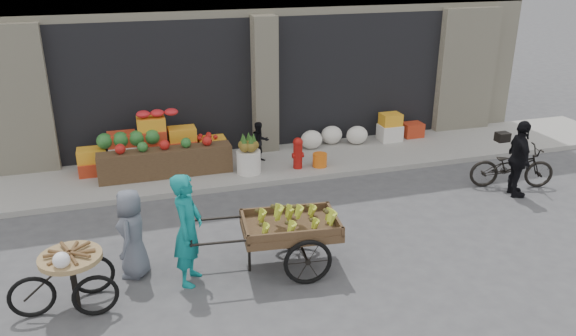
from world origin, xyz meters
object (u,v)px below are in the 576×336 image
object	(u,v)px
cyclist	(519,159)
seated_person	(260,142)
orange_bucket	(320,160)
vendor_grey	(132,233)
pineapple_bin	(249,162)
tricycle_cart	(72,273)
vendor_woman	(188,230)
banana_cart	(287,224)
fire_hydrant	(298,152)
bicycle	(512,167)

from	to	relation	value
cyclist	seated_person	bearing A→B (deg)	73.81
orange_bucket	vendor_grey	xyz separation A→B (m)	(-4.16, -3.16, 0.43)
orange_bucket	seated_person	bearing A→B (deg)	149.74
pineapple_bin	vendor_grey	world-z (taller)	vendor_grey
tricycle_cart	cyclist	xyz separation A→B (m)	(8.31, 1.43, 0.22)
orange_bucket	seated_person	size ratio (longest dim) A/B	0.34
seated_person	vendor_woman	bearing A→B (deg)	-126.83
banana_cart	vendor_grey	size ratio (longest dim) A/B	1.84
fire_hydrant	vendor_grey	distance (m)	4.87
seated_person	cyclist	bearing A→B (deg)	-44.36
seated_person	banana_cart	size ratio (longest dim) A/B	0.36
seated_person	cyclist	size ratio (longest dim) A/B	0.59
banana_cart	vendor_grey	xyz separation A→B (m)	(-2.27, 0.50, -0.05)
orange_bucket	banana_cart	bearing A→B (deg)	-117.27
fire_hydrant	vendor_woman	distance (m)	4.67
seated_person	cyclist	distance (m)	5.47
pineapple_bin	banana_cart	bearing A→B (deg)	-94.37
cyclist	bicycle	bearing A→B (deg)	-8.40
bicycle	tricycle_cart	bearing A→B (deg)	120.31
vendor_woman	fire_hydrant	bearing A→B (deg)	-14.56
orange_bucket	banana_cart	xyz separation A→B (m)	(-1.89, -3.66, 0.49)
fire_hydrant	banana_cart	bearing A→B (deg)	-110.50
tricycle_cart	cyclist	bearing A→B (deg)	5.18
pineapple_bin	seated_person	distance (m)	0.75
vendor_woman	vendor_grey	distance (m)	0.92
orange_bucket	seated_person	world-z (taller)	seated_person
seated_person	vendor_woman	distance (m)	4.83
seated_person	banana_cart	xyz separation A→B (m)	(-0.69, -4.36, 0.17)
pineapple_bin	vendor_woman	distance (m)	4.14
seated_person	vendor_woman	xyz separation A→B (m)	(-2.18, -4.31, 0.28)
orange_bucket	cyclist	distance (m)	4.12
orange_bucket	vendor_grey	world-z (taller)	vendor_grey
orange_bucket	bicycle	xyz separation A→B (m)	(3.52, -1.99, 0.18)
tricycle_cart	pineapple_bin	bearing A→B (deg)	44.48
seated_person	vendor_grey	bearing A→B (deg)	-137.48
pineapple_bin	orange_bucket	distance (m)	1.61
fire_hydrant	pineapple_bin	bearing A→B (deg)	177.40
seated_person	fire_hydrant	bearing A→B (deg)	-52.88
orange_bucket	banana_cart	world-z (taller)	banana_cart
vendor_woman	cyclist	distance (m)	6.80
vendor_grey	vendor_woman	bearing A→B (deg)	78.44
vendor_woman	cyclist	world-z (taller)	vendor_woman
vendor_woman	vendor_grey	xyz separation A→B (m)	(-0.78, 0.45, -0.17)
orange_bucket	bicycle	world-z (taller)	bicycle
bicycle	orange_bucket	bearing A→B (deg)	78.69
fire_hydrant	banana_cart	world-z (taller)	banana_cart
vendor_grey	cyclist	world-z (taller)	cyclist
pineapple_bin	cyclist	xyz separation A→B (m)	(4.92, -2.49, 0.42)
banana_cart	vendor_grey	distance (m)	2.33
vendor_grey	bicycle	xyz separation A→B (m)	(7.67, 1.17, -0.25)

